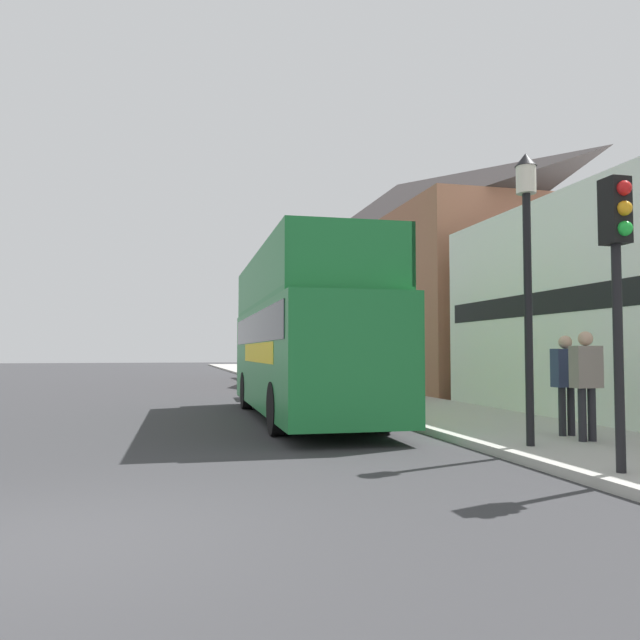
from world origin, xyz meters
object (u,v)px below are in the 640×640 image
(traffic_signal, at_px, (617,255))
(lamp_post_second, at_px, (352,305))
(parked_car_ahead_of_bus, at_px, (280,380))
(pedestrian_second, at_px, (586,375))
(pedestrian_third, at_px, (566,375))
(lamp_post_nearest, at_px, (527,243))
(tour_bus, at_px, (302,347))

(traffic_signal, relative_size, lamp_post_second, 0.87)
(parked_car_ahead_of_bus, height_order, pedestrian_second, pedestrian_second)
(pedestrian_second, bearing_deg, pedestrian_third, 81.46)
(parked_car_ahead_of_bus, height_order, lamp_post_second, lamp_post_second)
(pedestrian_third, height_order, lamp_post_nearest, lamp_post_nearest)
(parked_car_ahead_of_bus, xyz_separation_m, lamp_post_nearest, (1.75, -12.98, 2.77))
(traffic_signal, height_order, lamp_post_nearest, lamp_post_nearest)
(parked_car_ahead_of_bus, relative_size, lamp_post_nearest, 0.96)
(tour_bus, relative_size, pedestrian_third, 5.48)
(tour_bus, distance_m, traffic_signal, 8.79)
(tour_bus, bearing_deg, pedestrian_second, -57.14)
(parked_car_ahead_of_bus, height_order, pedestrian_third, pedestrian_third)
(parked_car_ahead_of_bus, height_order, traffic_signal, traffic_signal)
(lamp_post_nearest, distance_m, lamp_post_second, 9.55)
(pedestrian_third, distance_m, lamp_post_second, 8.95)
(pedestrian_second, xyz_separation_m, traffic_signal, (-1.38, -2.49, 1.61))
(traffic_signal, bearing_deg, pedestrian_second, 61.04)
(pedestrian_third, bearing_deg, lamp_post_second, 99.37)
(lamp_post_nearest, xyz_separation_m, lamp_post_second, (-0.10, 9.54, -0.31))
(traffic_signal, height_order, lamp_post_second, lamp_post_second)
(lamp_post_nearest, bearing_deg, pedestrian_second, 9.76)
(parked_car_ahead_of_bus, bearing_deg, tour_bus, -93.10)
(lamp_post_second, bearing_deg, traffic_signal, -90.28)
(parked_car_ahead_of_bus, xyz_separation_m, traffic_signal, (1.59, -15.25, 2.22))
(tour_bus, xyz_separation_m, lamp_post_nearest, (2.42, -6.14, 1.64))
(pedestrian_second, xyz_separation_m, pedestrian_third, (0.11, 0.70, -0.03))
(pedestrian_third, height_order, lamp_post_second, lamp_post_second)
(pedestrian_second, distance_m, pedestrian_third, 0.71)
(pedestrian_third, distance_m, lamp_post_nearest, 2.72)
(parked_car_ahead_of_bus, distance_m, traffic_signal, 15.49)
(pedestrian_second, height_order, lamp_post_second, lamp_post_second)
(pedestrian_third, relative_size, lamp_post_nearest, 0.38)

